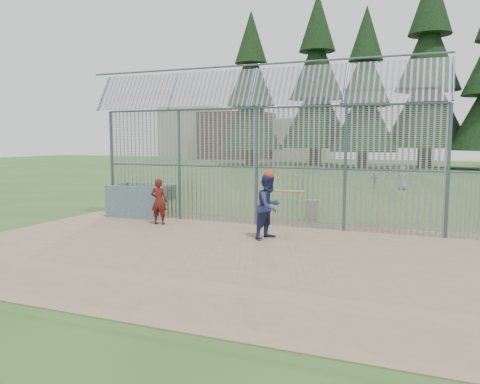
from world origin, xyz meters
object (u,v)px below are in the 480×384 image
at_px(dugout_wall, 134,203).
at_px(trash_can, 312,210).
at_px(onlooker, 159,201).
at_px(bleacher, 146,190).
at_px(batter, 269,207).

height_order(dugout_wall, trash_can, dugout_wall).
distance_m(dugout_wall, onlooker, 1.62).
height_order(onlooker, bleacher, onlooker).
distance_m(onlooker, trash_can, 5.52).
bearing_deg(onlooker, bleacher, -63.48).
relative_size(onlooker, bleacher, 0.53).
bearing_deg(trash_can, batter, -96.82).
bearing_deg(batter, bleacher, 71.23).
bearing_deg(dugout_wall, onlooker, -23.31).
relative_size(dugout_wall, bleacher, 0.83).
bearing_deg(bleacher, trash_can, -19.76).
xyz_separation_m(onlooker, bleacher, (-4.61, 6.20, -0.40)).
height_order(dugout_wall, onlooker, onlooker).
height_order(dugout_wall, bleacher, dugout_wall).
relative_size(onlooker, trash_can, 1.94).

